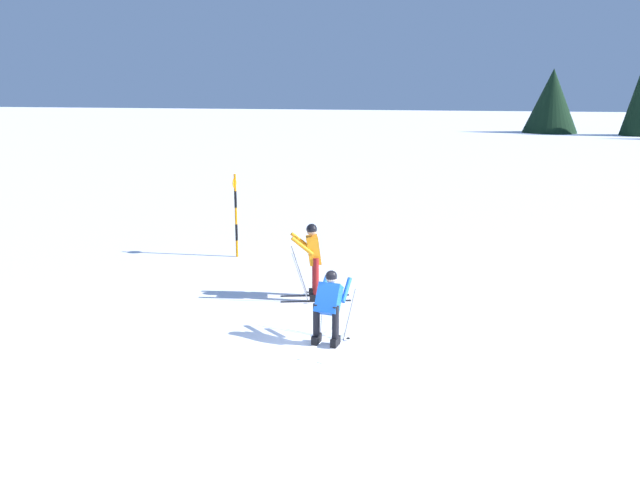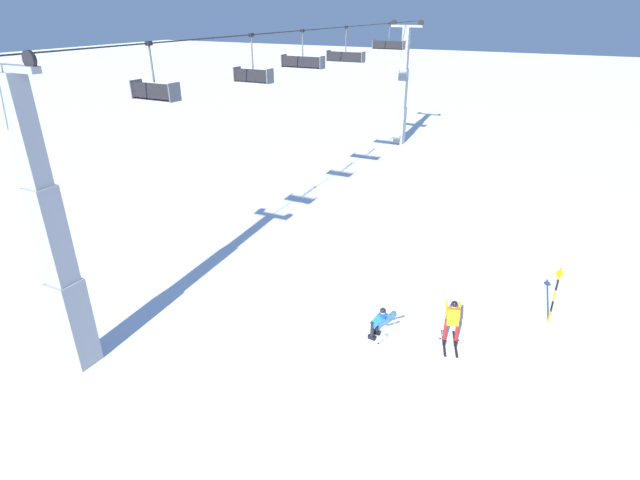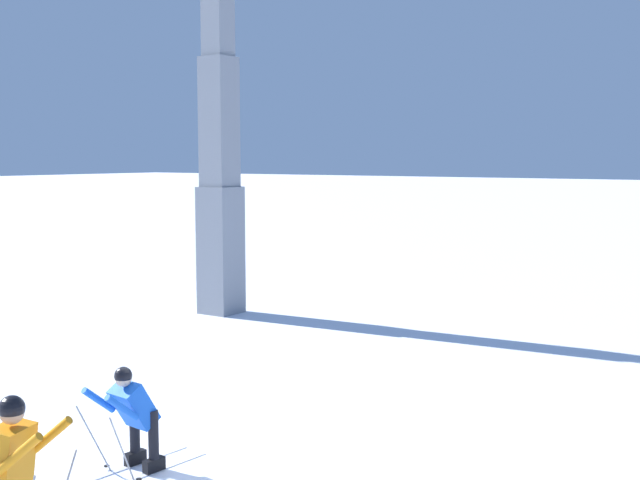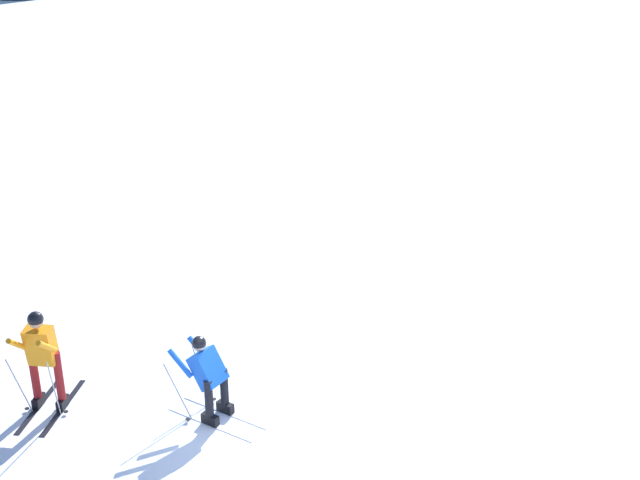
% 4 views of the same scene
% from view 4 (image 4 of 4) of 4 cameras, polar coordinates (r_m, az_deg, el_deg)
% --- Properties ---
extents(ground_plane, '(260.00, 260.00, 0.00)m').
position_cam_4_polar(ground_plane, '(12.50, -4.75, -13.96)').
color(ground_plane, white).
extents(skier_carving_main, '(0.75, 1.67, 1.47)m').
position_cam_4_polar(skier_carving_main, '(12.74, -7.82, -9.18)').
color(skier_carving_main, white).
rests_on(skier_carving_main, ground_plane).
extents(skier_distant_uphill, '(1.64, 0.96, 1.76)m').
position_cam_4_polar(skier_distant_uphill, '(13.35, -18.83, -7.44)').
color(skier_distant_uphill, black).
rests_on(skier_distant_uphill, ground_plane).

